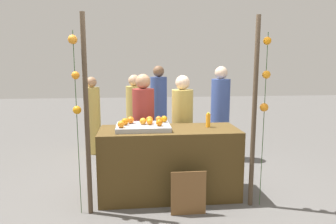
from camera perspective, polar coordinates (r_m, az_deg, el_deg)
ground_plane at (r=4.29m, az=0.22°, el=-15.30°), size 24.00×24.00×0.00m
stall_counter at (r=4.12m, az=0.22°, el=-9.45°), size 1.82×0.71×0.92m
orange_tray at (r=3.98m, az=-4.68°, el=-2.81°), size 0.70×0.51×0.06m
orange_0 at (r=3.96m, az=-3.46°, el=-1.83°), size 0.08×0.08×0.08m
orange_1 at (r=3.88m, az=-1.65°, el=-2.01°), size 0.09×0.09×0.09m
orange_2 at (r=3.81m, az=-8.82°, el=-2.30°), size 0.09×0.09×0.09m
orange_3 at (r=4.13m, az=-0.71°, el=-1.31°), size 0.09×0.09×0.09m
orange_4 at (r=4.07m, az=-7.04°, el=-1.50°), size 0.09×0.09×0.09m
orange_5 at (r=4.06m, az=-3.50°, el=-1.47°), size 0.09×0.09×0.09m
orange_6 at (r=3.97m, az=-8.09°, el=-1.80°), size 0.09×0.09×0.09m
orange_7 at (r=4.15m, az=-1.79°, el=-1.33°), size 0.08×0.08×0.08m
orange_8 at (r=3.99m, az=-4.74°, el=-1.72°), size 0.09×0.09×0.09m
juice_bottle at (r=4.12m, az=7.56°, el=-1.55°), size 0.06×0.06×0.20m
chalkboard_sign at (r=3.70m, az=3.85°, el=-15.04°), size 0.42×0.03×0.55m
vendor_left at (r=4.60m, az=-4.59°, el=-3.70°), size 0.32×0.32×1.62m
vendor_right at (r=4.65m, az=2.69°, el=-3.66°), size 0.32×0.32×1.60m
crowd_person_0 at (r=5.71m, az=9.74°, el=-0.79°), size 0.34×0.34×1.72m
crowd_person_1 at (r=5.74m, az=-6.26°, el=-1.39°), size 0.31×0.31×1.57m
crowd_person_2 at (r=6.43m, az=-1.74°, el=0.46°), size 0.35×0.35×1.72m
crowd_person_3 at (r=6.15m, az=-13.96°, el=-1.13°), size 0.30×0.30×1.52m
canopy_post_left at (r=3.59m, az=-15.03°, el=-0.98°), size 0.06×0.06×2.33m
canopy_post_right at (r=3.81m, az=15.88°, el=-0.42°), size 0.06×0.06×2.33m
garland_strand_left at (r=3.56m, az=-17.08°, el=6.69°), size 0.11×0.11×2.13m
garland_strand_right at (r=3.80m, az=17.87°, el=5.80°), size 0.11×0.10×2.13m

